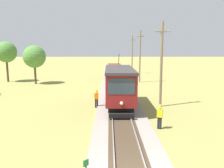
# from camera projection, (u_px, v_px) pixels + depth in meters

# --- Properties ---
(red_tram) EXTENTS (2.60, 8.54, 4.79)m
(red_tram) POSITION_uv_depth(u_px,v_px,m) (119.00, 85.00, 22.06)
(red_tram) COLOR maroon
(red_tram) RESTS_ON rail_right
(freight_car) EXTENTS (2.40, 5.20, 2.31)m
(freight_car) POSITION_uv_depth(u_px,v_px,m) (114.00, 70.00, 43.32)
(freight_car) COLOR brown
(freight_car) RESTS_ON rail_right
(utility_pole_near_tram) EXTENTS (1.40, 0.41, 8.18)m
(utility_pole_near_tram) POSITION_uv_depth(u_px,v_px,m) (161.00, 64.00, 22.42)
(utility_pole_near_tram) COLOR #7A664C
(utility_pole_near_tram) RESTS_ON ground
(utility_pole_mid) EXTENTS (1.40, 0.46, 8.48)m
(utility_pole_mid) POSITION_uv_depth(u_px,v_px,m) (140.00, 56.00, 38.05)
(utility_pole_mid) COLOR #7A664C
(utility_pole_mid) RESTS_ON ground
(utility_pole_far) EXTENTS (1.40, 0.55, 8.23)m
(utility_pole_far) POSITION_uv_depth(u_px,v_px,m) (132.00, 54.00, 50.87)
(utility_pole_far) COLOR #7A664C
(utility_pole_far) RESTS_ON ground
(gravel_pile) EXTENTS (2.71, 2.71, 1.19)m
(gravel_pile) POSITION_uv_depth(u_px,v_px,m) (134.00, 76.00, 42.34)
(gravel_pile) COLOR #9E998E
(gravel_pile) RESTS_ON ground
(track_worker) EXTENTS (0.44, 0.36, 1.78)m
(track_worker) POSITION_uv_depth(u_px,v_px,m) (160.00, 116.00, 16.55)
(track_worker) COLOR black
(track_worker) RESTS_ON ground
(second_worker) EXTENTS (0.39, 0.25, 1.78)m
(second_worker) POSITION_uv_depth(u_px,v_px,m) (96.00, 98.00, 22.36)
(second_worker) COLOR black
(second_worker) RESTS_ON ground
(tree_right_near) EXTENTS (3.49, 3.49, 6.04)m
(tree_right_near) POSITION_uv_depth(u_px,v_px,m) (34.00, 57.00, 36.46)
(tree_right_near) COLOR #4C3823
(tree_right_near) RESTS_ON ground
(tree_left_far) EXTENTS (3.44, 3.44, 6.68)m
(tree_left_far) POSITION_uv_depth(u_px,v_px,m) (6.00, 52.00, 38.49)
(tree_left_far) COLOR #4C3823
(tree_left_far) RESTS_ON ground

